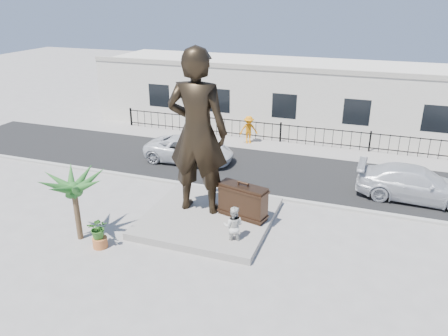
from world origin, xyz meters
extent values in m
plane|color=#9E9991|center=(0.00, 0.00, 0.00)|extent=(100.00, 100.00, 0.00)
cube|color=black|center=(0.00, 8.00, 0.01)|extent=(40.00, 7.00, 0.01)
cube|color=#A5A399|center=(0.00, 4.50, 0.06)|extent=(40.00, 0.25, 0.12)
cube|color=#9E9991|center=(0.00, 12.00, 0.01)|extent=(40.00, 2.50, 0.02)
cube|color=gray|center=(-0.50, 1.50, 0.15)|extent=(5.20, 5.20, 0.30)
cube|color=black|center=(0.00, 12.80, 0.60)|extent=(22.00, 0.10, 1.20)
cube|color=silver|center=(0.00, 17.00, 2.20)|extent=(28.00, 7.00, 4.40)
imported|color=black|center=(-1.10, 1.88, 3.76)|extent=(2.61, 1.80, 6.91)
cube|color=#342116|center=(0.90, 1.80, 1.02)|extent=(2.13, 1.11, 1.43)
imported|color=silver|center=(1.08, 0.04, 0.82)|extent=(0.89, 0.75, 1.64)
imported|color=silver|center=(-4.10, 7.62, 0.71)|extent=(5.10, 2.44, 1.40)
imported|color=silver|center=(7.80, 6.68, 0.78)|extent=(5.40, 2.33, 1.55)
imported|color=orange|center=(-1.85, 11.83, 0.91)|extent=(1.32, 1.10, 1.77)
cylinder|color=#C06832|center=(-3.65, -1.82, 0.20)|extent=(0.56, 0.56, 0.40)
imported|color=#2F6520|center=(-3.65, -1.82, 0.83)|extent=(0.97, 0.92, 0.85)
camera|label=1|loc=(5.62, -13.70, 9.08)|focal=35.00mm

